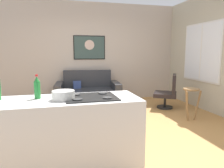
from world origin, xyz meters
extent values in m
cube|color=#B78246|center=(0.00, 0.00, -0.02)|extent=(6.40, 6.40, 0.04)
cube|color=#BCAD9E|center=(0.00, 2.42, 1.40)|extent=(6.40, 0.05, 2.80)
cube|color=#BAB299|center=(2.62, 0.30, 1.40)|extent=(0.05, 6.40, 2.80)
cube|color=#2C2D31|center=(-0.12, 1.82, 0.22)|extent=(1.41, 1.06, 0.44)
cube|color=#2C2D31|center=(-0.08, 2.20, 0.68)|extent=(1.33, 0.29, 0.47)
cube|color=#2C2D31|center=(-0.86, 1.90, 0.30)|extent=(0.27, 0.95, 0.61)
cube|color=#2C2D31|center=(0.62, 1.74, 0.30)|extent=(0.27, 0.95, 0.61)
cube|color=#374880|center=(-0.39, 2.02, 0.54)|extent=(0.21, 0.12, 0.20)
cube|color=silver|center=(-0.18, 0.63, 0.43)|extent=(1.05, 0.52, 0.02)
cylinder|color=#232326|center=(-0.65, 0.41, 0.21)|extent=(0.03, 0.03, 0.42)
cylinder|color=#232326|center=(0.30, 0.41, 0.21)|extent=(0.03, 0.03, 0.42)
cylinder|color=#232326|center=(-0.65, 0.85, 0.21)|extent=(0.03, 0.03, 0.42)
cylinder|color=#232326|center=(0.30, 0.85, 0.21)|extent=(0.03, 0.03, 0.42)
cylinder|color=black|center=(1.74, 1.08, 0.02)|extent=(0.39, 0.39, 0.04)
cylinder|color=black|center=(1.74, 1.08, 0.20)|extent=(0.06, 0.06, 0.32)
cube|color=black|center=(1.74, 1.08, 0.35)|extent=(0.76, 0.76, 0.10)
cube|color=black|center=(1.92, 0.97, 0.63)|extent=(0.36, 0.52, 0.46)
cylinder|color=olive|center=(1.79, 0.09, 0.65)|extent=(0.32, 0.32, 0.03)
cylinder|color=olive|center=(1.79, 0.23, 0.32)|extent=(0.04, 0.13, 0.64)
cylinder|color=olive|center=(1.67, 0.02, 0.32)|extent=(0.13, 0.10, 0.64)
cylinder|color=olive|center=(1.91, 0.02, 0.32)|extent=(0.13, 0.10, 0.64)
cube|color=silver|center=(-0.82, -1.22, 0.44)|extent=(1.77, 0.68, 0.88)
cube|color=black|center=(-0.50, -1.22, 0.89)|extent=(0.60, 0.52, 0.01)
cylinder|color=#2D2D2D|center=(-0.67, -1.36, 0.90)|extent=(0.11, 0.11, 0.01)
cylinder|color=#2D2D2D|center=(-0.33, -1.36, 0.90)|extent=(0.11, 0.11, 0.01)
cylinder|color=#2D2D2D|center=(-0.67, -1.08, 0.90)|extent=(0.11, 0.11, 0.01)
cylinder|color=#2D2D2D|center=(-0.33, -1.08, 0.90)|extent=(0.11, 0.11, 0.01)
cylinder|color=#258635|center=(-1.11, -1.12, 0.98)|extent=(0.07, 0.07, 0.20)
cone|color=#258635|center=(-1.11, -1.12, 1.11)|extent=(0.06, 0.06, 0.06)
cylinder|color=red|center=(-1.11, -1.12, 1.15)|extent=(0.03, 0.03, 0.02)
cylinder|color=silver|center=(-0.82, -1.25, 0.89)|extent=(0.14, 0.14, 0.01)
cylinder|color=silver|center=(-0.82, -1.25, 0.93)|extent=(0.26, 0.26, 0.10)
cube|color=black|center=(0.02, 2.39, 1.54)|extent=(0.90, 0.01, 0.67)
cube|color=#394D48|center=(0.02, 2.38, 1.54)|extent=(0.85, 0.02, 0.62)
cylinder|color=beige|center=(0.02, 2.37, 1.61)|extent=(0.27, 0.01, 0.27)
cube|color=silver|center=(2.59, 0.90, 1.40)|extent=(0.02, 1.37, 1.44)
cube|color=white|center=(2.58, 0.90, 1.40)|extent=(0.01, 1.29, 1.36)
cube|color=silver|center=(2.58, 0.90, 1.40)|extent=(0.01, 0.04, 1.36)
camera|label=1|loc=(-0.87, -3.67, 1.42)|focal=33.85mm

